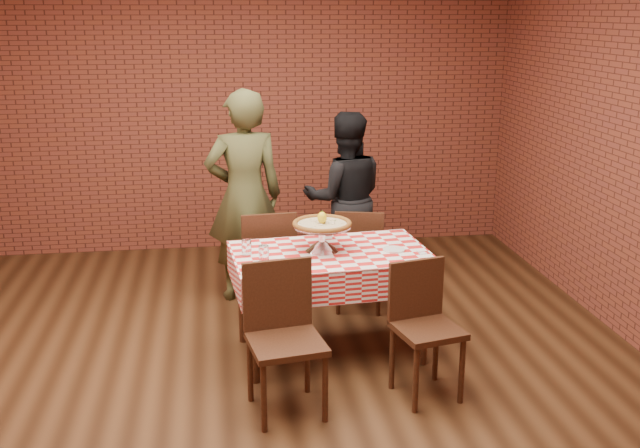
{
  "coord_description": "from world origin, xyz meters",
  "views": [
    {
      "loc": [
        -0.21,
        -4.36,
        2.36
      ],
      "look_at": [
        0.5,
        0.54,
        0.92
      ],
      "focal_mm": 41.46,
      "sensor_mm": 36.0,
      "label": 1
    }
  ],
  "objects_px": {
    "diner_olive": "(244,196)",
    "pizza_stand": "(322,238)",
    "water_glass_right": "(247,247)",
    "chair_near_left": "(286,343)",
    "pizza": "(322,224)",
    "chair_far_left": "(266,263)",
    "condiment_caddy": "(325,229)",
    "water_glass_left": "(264,253)",
    "diner_black": "(345,198)",
    "chair_near_right": "(428,333)",
    "chair_far_right": "(360,258)",
    "table": "(330,303)"
  },
  "relations": [
    {
      "from": "table",
      "to": "diner_olive",
      "type": "height_order",
      "value": "diner_olive"
    },
    {
      "from": "pizza",
      "to": "diner_black",
      "type": "xyz_separation_m",
      "value": [
        0.41,
        1.4,
        -0.18
      ]
    },
    {
      "from": "water_glass_right",
      "to": "chair_near_left",
      "type": "distance_m",
      "value": 0.87
    },
    {
      "from": "water_glass_right",
      "to": "condiment_caddy",
      "type": "xyz_separation_m",
      "value": [
        0.58,
        0.31,
        0.01
      ]
    },
    {
      "from": "water_glass_left",
      "to": "chair_far_left",
      "type": "height_order",
      "value": "chair_far_left"
    },
    {
      "from": "pizza",
      "to": "chair_far_left",
      "type": "height_order",
      "value": "pizza"
    },
    {
      "from": "water_glass_right",
      "to": "chair_near_left",
      "type": "xyz_separation_m",
      "value": [
        0.19,
        -0.77,
        -0.36
      ]
    },
    {
      "from": "chair_far_left",
      "to": "chair_far_right",
      "type": "distance_m",
      "value": 0.77
    },
    {
      "from": "pizza_stand",
      "to": "chair_near_left",
      "type": "distance_m",
      "value": 0.94
    },
    {
      "from": "table",
      "to": "chair_far_left",
      "type": "relative_size",
      "value": 1.47
    },
    {
      "from": "table",
      "to": "water_glass_left",
      "type": "bearing_deg",
      "value": -164.15
    },
    {
      "from": "water_glass_left",
      "to": "chair_far_left",
      "type": "relative_size",
      "value": 0.12
    },
    {
      "from": "water_glass_right",
      "to": "water_glass_left",
      "type": "bearing_deg",
      "value": -53.6
    },
    {
      "from": "chair_far_right",
      "to": "diner_black",
      "type": "height_order",
      "value": "diner_black"
    },
    {
      "from": "water_glass_left",
      "to": "chair_near_right",
      "type": "xyz_separation_m",
      "value": [
        0.97,
        -0.56,
        -0.38
      ]
    },
    {
      "from": "water_glass_right",
      "to": "chair_far_right",
      "type": "height_order",
      "value": "water_glass_right"
    },
    {
      "from": "condiment_caddy",
      "to": "diner_black",
      "type": "relative_size",
      "value": 0.09
    },
    {
      "from": "pizza",
      "to": "water_glass_left",
      "type": "bearing_deg",
      "value": -158.31
    },
    {
      "from": "condiment_caddy",
      "to": "diner_black",
      "type": "bearing_deg",
      "value": 69.31
    },
    {
      "from": "chair_near_left",
      "to": "chair_far_right",
      "type": "xyz_separation_m",
      "value": [
        0.75,
        1.55,
        -0.03
      ]
    },
    {
      "from": "pizza_stand",
      "to": "condiment_caddy",
      "type": "relative_size",
      "value": 3.02
    },
    {
      "from": "chair_near_left",
      "to": "diner_olive",
      "type": "xyz_separation_m",
      "value": [
        -0.15,
        1.92,
        0.43
      ]
    },
    {
      "from": "pizza_stand",
      "to": "diner_black",
      "type": "height_order",
      "value": "diner_black"
    },
    {
      "from": "chair_near_left",
      "to": "chair_far_left",
      "type": "distance_m",
      "value": 1.47
    },
    {
      "from": "condiment_caddy",
      "to": "diner_olive",
      "type": "bearing_deg",
      "value": 119.33
    },
    {
      "from": "pizza",
      "to": "chair_near_left",
      "type": "height_order",
      "value": "pizza"
    },
    {
      "from": "chair_near_right",
      "to": "diner_olive",
      "type": "height_order",
      "value": "diner_olive"
    },
    {
      "from": "condiment_caddy",
      "to": "chair_far_left",
      "type": "bearing_deg",
      "value": 132.14
    },
    {
      "from": "water_glass_right",
      "to": "chair_far_right",
      "type": "distance_m",
      "value": 1.28
    },
    {
      "from": "chair_far_right",
      "to": "condiment_caddy",
      "type": "bearing_deg",
      "value": 66.58
    },
    {
      "from": "chair_near_left",
      "to": "chair_near_right",
      "type": "relative_size",
      "value": 1.06
    },
    {
      "from": "chair_far_right",
      "to": "diner_olive",
      "type": "height_order",
      "value": "diner_olive"
    },
    {
      "from": "chair_near_left",
      "to": "diner_black",
      "type": "bearing_deg",
      "value": 62.05
    },
    {
      "from": "table",
      "to": "chair_near_left",
      "type": "height_order",
      "value": "chair_near_left"
    },
    {
      "from": "pizza_stand",
      "to": "chair_far_left",
      "type": "xyz_separation_m",
      "value": [
        -0.34,
        0.68,
        -0.4
      ]
    },
    {
      "from": "condiment_caddy",
      "to": "water_glass_left",
      "type": "bearing_deg",
      "value": -139.78
    },
    {
      "from": "water_glass_left",
      "to": "diner_black",
      "type": "xyz_separation_m",
      "value": [
        0.82,
        1.56,
        -0.05
      ]
    },
    {
      "from": "water_glass_right",
      "to": "chair_far_right",
      "type": "bearing_deg",
      "value": 39.47
    },
    {
      "from": "chair_near_left",
      "to": "chair_near_right",
      "type": "xyz_separation_m",
      "value": [
        0.89,
        0.06,
        -0.03
      ]
    },
    {
      "from": "pizza_stand",
      "to": "chair_far_left",
      "type": "relative_size",
      "value": 0.46
    },
    {
      "from": "water_glass_left",
      "to": "diner_olive",
      "type": "height_order",
      "value": "diner_olive"
    },
    {
      "from": "pizza_stand",
      "to": "diner_black",
      "type": "relative_size",
      "value": 0.27
    },
    {
      "from": "chair_near_left",
      "to": "diner_black",
      "type": "xyz_separation_m",
      "value": [
        0.74,
        2.19,
        0.31
      ]
    },
    {
      "from": "water_glass_left",
      "to": "chair_far_right",
      "type": "distance_m",
      "value": 1.3
    },
    {
      "from": "chair_far_left",
      "to": "chair_near_left",
      "type": "bearing_deg",
      "value": 85.63
    },
    {
      "from": "pizza",
      "to": "chair_far_left",
      "type": "xyz_separation_m",
      "value": [
        -0.34,
        0.68,
        -0.5
      ]
    },
    {
      "from": "diner_olive",
      "to": "pizza_stand",
      "type": "bearing_deg",
      "value": 106.6
    },
    {
      "from": "chair_near_left",
      "to": "water_glass_right",
      "type": "bearing_deg",
      "value": 94.47
    },
    {
      "from": "pizza_stand",
      "to": "pizza",
      "type": "height_order",
      "value": "pizza"
    },
    {
      "from": "chair_near_right",
      "to": "chair_far_left",
      "type": "distance_m",
      "value": 1.67
    }
  ]
}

